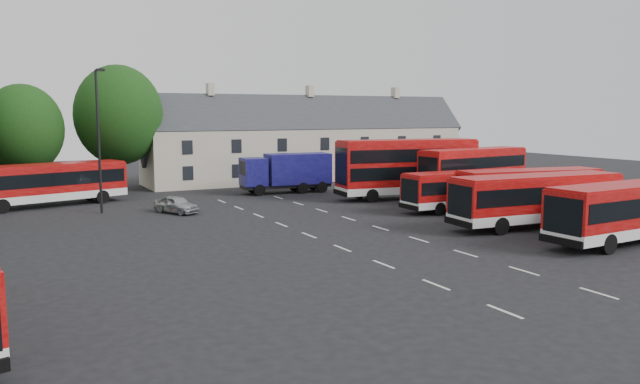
# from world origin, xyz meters

# --- Properties ---
(ground) EXTENTS (140.00, 140.00, 0.00)m
(ground) POSITION_xyz_m (0.00, 0.00, 0.00)
(ground) COLOR black
(ground) RESTS_ON ground
(lane_markings) EXTENTS (5.15, 33.80, 0.01)m
(lane_markings) POSITION_xyz_m (2.50, 2.00, 0.01)
(lane_markings) COLOR beige
(lane_markings) RESTS_ON ground
(terrace_houses) EXTENTS (35.70, 7.13, 10.06)m
(terrace_houses) POSITION_xyz_m (14.00, 30.00, 3.86)
(terrace_houses) COLOR beige
(terrace_houses) RESTS_ON ground
(bus_row_a) EXTENTS (11.87, 3.34, 3.32)m
(bus_row_a) POSITION_xyz_m (15.05, -8.05, 1.99)
(bus_row_a) COLOR silver
(bus_row_a) RESTS_ON ground
(bus_row_b) EXTENTS (9.85, 2.81, 2.75)m
(bus_row_b) POSITION_xyz_m (18.69, -4.62, 1.65)
(bus_row_b) COLOR silver
(bus_row_b) RESTS_ON ground
(bus_row_c) EXTENTS (11.89, 3.52, 3.32)m
(bus_row_c) POSITION_xyz_m (13.94, -2.18, 1.99)
(bus_row_c) COLOR silver
(bus_row_c) RESTS_ON ground
(bus_row_d) EXTENTS (11.25, 4.23, 3.11)m
(bus_row_d) POSITION_xyz_m (18.07, 2.42, 1.87)
(bus_row_d) COLOR silver
(bus_row_d) RESTS_ON ground
(bus_row_e) EXTENTS (10.26, 2.45, 2.89)m
(bus_row_e) POSITION_xyz_m (14.61, 5.21, 1.74)
(bus_row_e) COLOR silver
(bus_row_e) RESTS_ON ground
(bus_dd_south) EXTENTS (10.65, 3.76, 4.28)m
(bus_dd_south) POSITION_xyz_m (18.53, 9.03, 2.43)
(bus_dd_south) COLOR silver
(bus_dd_south) RESTS_ON ground
(bus_dd_north) EXTENTS (12.32, 4.21, 4.95)m
(bus_dd_north) POSITION_xyz_m (14.53, 12.60, 2.82)
(bus_dd_north) COLOR silver
(bus_dd_north) RESTS_ON ground
(bus_north) EXTENTS (11.91, 5.78, 3.29)m
(bus_north) POSITION_xyz_m (-12.72, 21.46, 1.98)
(bus_north) COLOR silver
(bus_north) RESTS_ON ground
(box_truck) EXTENTS (8.24, 3.23, 3.52)m
(box_truck) POSITION_xyz_m (7.03, 20.59, 1.98)
(box_truck) COLOR black
(box_truck) RESTS_ON ground
(silver_car) EXTENTS (2.97, 3.97, 1.26)m
(silver_car) POSITION_xyz_m (-4.82, 13.74, 0.63)
(silver_car) COLOR #B2B5BA
(silver_car) RESTS_ON ground
(lamppost) EXTENTS (0.71, 0.31, 10.26)m
(lamppost) POSITION_xyz_m (-9.58, 16.23, 5.47)
(lamppost) COLOR black
(lamppost) RESTS_ON ground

